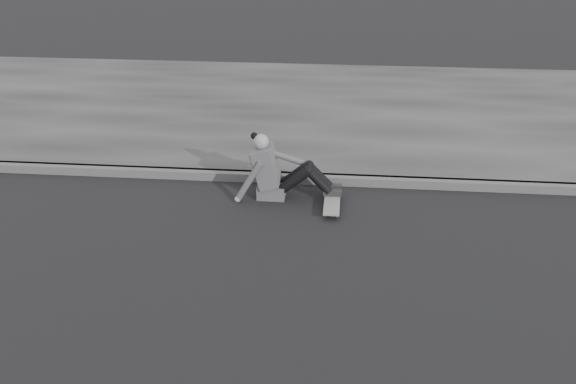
% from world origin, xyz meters
% --- Properties ---
extents(ground, '(80.00, 80.00, 0.00)m').
position_xyz_m(ground, '(0.00, 0.00, 0.00)').
color(ground, black).
rests_on(ground, ground).
extents(curb, '(24.00, 0.16, 0.12)m').
position_xyz_m(curb, '(0.00, 2.58, 0.06)').
color(curb, '#515151').
rests_on(curb, ground).
extents(sidewalk, '(24.00, 6.00, 0.12)m').
position_xyz_m(sidewalk, '(0.00, 5.60, 0.06)').
color(sidewalk, '#363636').
rests_on(sidewalk, ground).
extents(skateboard, '(0.20, 0.78, 0.09)m').
position_xyz_m(skateboard, '(-0.55, 1.87, 0.07)').
color(skateboard, gray).
rests_on(skateboard, ground).
extents(seated_woman, '(1.38, 0.46, 0.88)m').
position_xyz_m(seated_woman, '(-1.28, 2.11, 0.36)').
color(seated_woman, '#4F4F52').
rests_on(seated_woman, ground).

